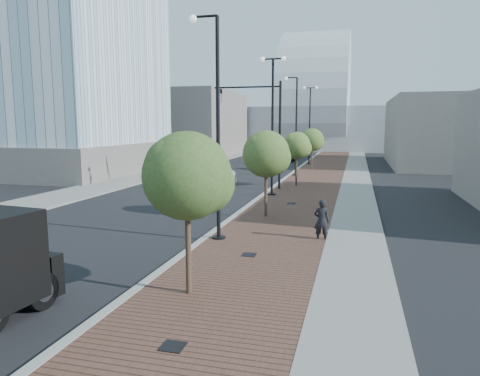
# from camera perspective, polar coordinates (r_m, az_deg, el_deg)

# --- Properties ---
(ground) EXTENTS (220.00, 220.00, 0.00)m
(ground) POSITION_cam_1_polar(r_m,az_deg,el_deg) (10.67, -23.65, -19.77)
(ground) COLOR black
(sidewalk) EXTENTS (7.00, 140.00, 0.12)m
(sidewalk) POSITION_cam_1_polar(r_m,az_deg,el_deg) (47.59, 11.60, 2.26)
(sidewalk) COLOR #4C2D23
(sidewalk) RESTS_ON ground
(concrete_strip) EXTENTS (2.40, 140.00, 0.13)m
(concrete_strip) POSITION_cam_1_polar(r_m,az_deg,el_deg) (47.52, 14.85, 2.15)
(concrete_strip) COLOR slate
(concrete_strip) RESTS_ON ground
(curb) EXTENTS (0.30, 140.00, 0.14)m
(curb) POSITION_cam_1_polar(r_m,az_deg,el_deg) (47.91, 7.41, 2.41)
(curb) COLOR gray
(curb) RESTS_ON ground
(west_sidewalk) EXTENTS (4.00, 140.00, 0.12)m
(west_sidewalk) POSITION_cam_1_polar(r_m,az_deg,el_deg) (51.21, -7.18, 2.78)
(west_sidewalk) COLOR slate
(west_sidewalk) RESTS_ON ground
(white_sedan) EXTENTS (1.79, 4.17, 1.34)m
(white_sedan) POSITION_cam_1_polar(r_m,az_deg,el_deg) (34.22, -2.63, 1.16)
(white_sedan) COLOR silver
(white_sedan) RESTS_ON ground
(dark_car_mid) EXTENTS (2.80, 4.65, 1.21)m
(dark_car_mid) POSITION_cam_1_polar(r_m,az_deg,el_deg) (37.26, -7.33, 1.58)
(dark_car_mid) COLOR black
(dark_car_mid) RESTS_ON ground
(dark_car_far) EXTENTS (1.85, 4.17, 1.19)m
(dark_car_far) POSITION_cam_1_polar(r_m,az_deg,el_deg) (58.26, 6.13, 3.98)
(dark_car_far) COLOR black
(dark_car_far) RESTS_ON ground
(pedestrian) EXTENTS (0.67, 0.45, 1.79)m
(pedestrian) POSITION_cam_1_polar(r_m,az_deg,el_deg) (18.77, 10.51, -4.18)
(pedestrian) COLOR black
(pedestrian) RESTS_ON ground
(streetlight_1) EXTENTS (1.44, 0.56, 9.21)m
(streetlight_1) POSITION_cam_1_polar(r_m,az_deg,el_deg) (18.17, -3.19, 6.51)
(streetlight_1) COLOR black
(streetlight_1) RESTS_ON ground
(streetlight_2) EXTENTS (1.72, 0.56, 9.28)m
(streetlight_2) POSITION_cam_1_polar(r_m,az_deg,el_deg) (29.78, 4.21, 8.09)
(streetlight_2) COLOR black
(streetlight_2) RESTS_ON ground
(streetlight_3) EXTENTS (1.44, 0.56, 9.21)m
(streetlight_3) POSITION_cam_1_polar(r_m,az_deg,el_deg) (41.65, 7.12, 7.44)
(streetlight_3) COLOR black
(streetlight_3) RESTS_ON ground
(streetlight_4) EXTENTS (1.72, 0.56, 9.28)m
(streetlight_4) POSITION_cam_1_polar(r_m,az_deg,el_deg) (53.56, 8.99, 8.08)
(streetlight_4) COLOR black
(streetlight_4) RESTS_ON ground
(traffic_mast) EXTENTS (5.09, 0.20, 8.00)m
(traffic_mast) POSITION_cam_1_polar(r_m,az_deg,el_deg) (32.90, 3.63, 8.40)
(traffic_mast) COLOR black
(traffic_mast) RESTS_ON ground
(tree_0) EXTENTS (2.50, 2.47, 4.72)m
(tree_0) POSITION_cam_1_polar(r_m,az_deg,el_deg) (12.22, -6.63, 1.52)
(tree_0) COLOR #382619
(tree_0) RESTS_ON ground
(tree_1) EXTENTS (2.47, 2.43, 4.59)m
(tree_1) POSITION_cam_1_polar(r_m,az_deg,el_deg) (22.79, 3.52, 4.39)
(tree_1) COLOR #382619
(tree_1) RESTS_ON ground
(tree_2) EXTENTS (2.21, 2.13, 4.32)m
(tree_2) POSITION_cam_1_polar(r_m,az_deg,el_deg) (34.62, 7.43, 5.45)
(tree_2) COLOR #382619
(tree_2) RESTS_ON ground
(tree_3) EXTENTS (2.45, 2.41, 4.47)m
(tree_3) POSITION_cam_1_polar(r_m,az_deg,el_deg) (46.54, 9.35, 6.13)
(tree_3) COLOR #382619
(tree_3) RESTS_ON ground
(tower_podium) EXTENTS (19.00, 19.00, 3.00)m
(tower_podium) POSITION_cam_1_polar(r_m,az_deg,el_deg) (49.59, -22.67, 3.70)
(tower_podium) COLOR #5F5A56
(tower_podium) RESTS_ON ground
(convention_center) EXTENTS (50.00, 30.00, 50.00)m
(convention_center) POSITION_cam_1_polar(r_m,az_deg,el_deg) (92.63, 9.89, 8.82)
(convention_center) COLOR #ADB4B8
(convention_center) RESTS_ON ground
(commercial_block_nw) EXTENTS (14.00, 20.00, 10.00)m
(commercial_block_nw) POSITION_cam_1_polar(r_m,az_deg,el_deg) (72.15, -6.48, 8.29)
(commercial_block_nw) COLOR slate
(commercial_block_nw) RESTS_ON ground
(commercial_block_ne) EXTENTS (12.00, 22.00, 8.00)m
(commercial_block_ne) POSITION_cam_1_polar(r_m,az_deg,el_deg) (58.13, 24.77, 6.62)
(commercial_block_ne) COLOR slate
(commercial_block_ne) RESTS_ON ground
(utility_cover_0) EXTENTS (0.50, 0.50, 0.02)m
(utility_cover_0) POSITION_cam_1_polar(r_m,az_deg,el_deg) (10.23, -8.66, -19.58)
(utility_cover_0) COLOR black
(utility_cover_0) RESTS_ON sidewalk
(utility_cover_1) EXTENTS (0.50, 0.50, 0.02)m
(utility_cover_1) POSITION_cam_1_polar(r_m,az_deg,el_deg) (16.42, 1.18, -8.61)
(utility_cover_1) COLOR black
(utility_cover_1) RESTS_ON sidewalk
(utility_cover_2) EXTENTS (0.50, 0.50, 0.02)m
(utility_cover_2) POSITION_cam_1_polar(r_m,az_deg,el_deg) (26.95, 6.69, -1.98)
(utility_cover_2) COLOR black
(utility_cover_2) RESTS_ON sidewalk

